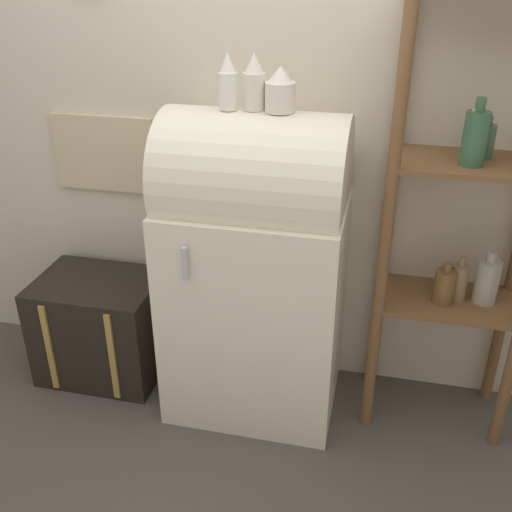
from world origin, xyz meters
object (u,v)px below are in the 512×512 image
refrigerator (255,267)px  vase_right (280,91)px  vase_center (254,83)px  vase_left (228,83)px  suitcase_trunk (102,326)px

refrigerator → vase_right: bearing=1.8°
refrigerator → vase_center: (-0.01, 0.01, 0.79)m
refrigerator → vase_left: vase_left is taller
vase_center → vase_left: bearing=-167.2°
suitcase_trunk → vase_center: (0.80, -0.02, 1.25)m
refrigerator → vase_center: 0.79m
vase_left → suitcase_trunk: bearing=177.0°
vase_center → vase_right: bearing=-6.0°
refrigerator → vase_center: size_ratio=6.60×
vase_center → vase_right: size_ratio=1.25×
refrigerator → vase_left: bearing=-175.5°
vase_left → vase_center: bearing=12.8°
refrigerator → vase_left: 0.80m
suitcase_trunk → vase_left: 1.44m
suitcase_trunk → vase_right: 1.53m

